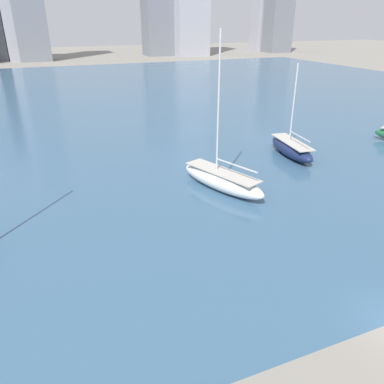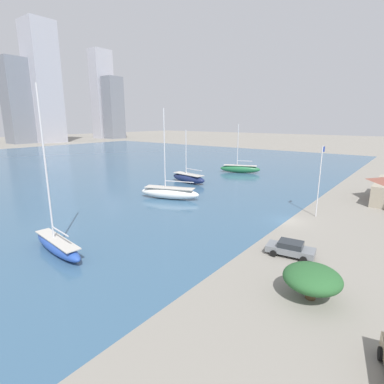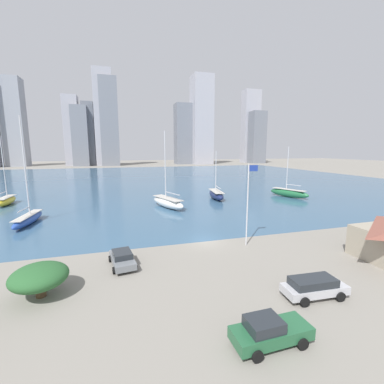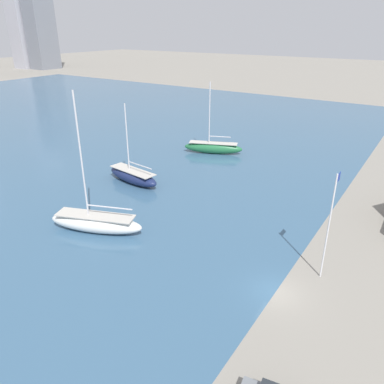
% 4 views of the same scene
% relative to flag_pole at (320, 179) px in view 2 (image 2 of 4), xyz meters
% --- Properties ---
extents(ground_plane, '(500.00, 500.00, 0.00)m').
position_rel_flag_pole_xyz_m(ground_plane, '(-4.30, 2.48, -5.31)').
color(ground_plane, gray).
extents(harbor_water, '(180.00, 140.00, 0.00)m').
position_rel_flag_pole_xyz_m(harbor_water, '(-4.30, 72.48, -5.31)').
color(harbor_water, '#385B7A').
rests_on(harbor_water, ground_plane).
extents(flag_pole, '(1.24, 0.14, 9.68)m').
position_rel_flag_pole_xyz_m(flag_pole, '(0.00, 0.00, 0.00)').
color(flag_pole, silver).
rests_on(flag_pole, ground_plane).
extents(yard_shrub, '(4.21, 4.21, 2.55)m').
position_rel_flag_pole_xyz_m(yard_shrub, '(-20.60, -5.38, -3.67)').
color(yard_shrub, '#4C3823').
rests_on(yard_shrub, ground_plane).
extents(sailboat_white, '(5.93, 10.54, 14.81)m').
position_rel_flag_pole_xyz_m(sailboat_white, '(-5.27, 22.37, -4.24)').
color(sailboat_white, white).
rests_on(sailboat_white, harbor_water).
extents(sailboat_blue, '(2.81, 9.55, 16.24)m').
position_rel_flag_pole_xyz_m(sailboat_blue, '(-27.95, 17.16, -4.41)').
color(sailboat_blue, '#284CA8').
rests_on(sailboat_blue, harbor_water).
extents(sailboat_navy, '(3.76, 9.44, 10.96)m').
position_rel_flag_pole_xyz_m(sailboat_navy, '(7.19, 28.20, -4.31)').
color(sailboat_navy, '#19234C').
rests_on(sailboat_navy, harbor_water).
extents(sailboat_green, '(5.57, 10.04, 11.99)m').
position_rel_flag_pole_xyz_m(sailboat_green, '(24.78, 25.48, -4.28)').
color(sailboat_green, '#236B3D').
rests_on(sailboat_green, harbor_water).
extents(parked_sedan_gray, '(2.72, 4.75, 1.47)m').
position_rel_flag_pole_xyz_m(parked_sedan_gray, '(-14.39, -1.59, -4.55)').
color(parked_sedan_gray, slate).
rests_on(parked_sedan_gray, ground_plane).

